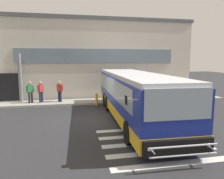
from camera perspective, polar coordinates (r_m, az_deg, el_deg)
The scene contains 10 objects.
ground_plane at distance 12.55m, azimuth -4.77°, elevation -7.91°, with size 80.00×90.00×0.02m, color #2B2B2D.
bay_paint_stripes at distance 9.15m, azimuth 11.35°, elevation -14.17°, with size 4.40×3.96×0.01m.
terminal_building at distance 23.59m, azimuth -9.76°, elevation 8.24°, with size 21.36×13.80×7.13m.
boarding_curb at distance 17.18m, azimuth -6.59°, elevation -3.28°, with size 23.56×2.00×0.15m, color #9E9B93.
entry_support_column at distance 17.89m, azimuth -23.91°, elevation 2.93°, with size 0.28×0.28×3.80m, color slate.
bus_main_foreground at distance 12.12m, azimuth 6.01°, elevation -1.98°, with size 3.33×11.42×2.70m.
passenger_near_column at distance 17.24m, azimuth -21.56°, elevation -0.37°, with size 0.56×0.34×1.68m.
passenger_by_doorway at distance 17.06m, azimuth -18.97°, elevation -0.32°, with size 0.43×0.46×1.68m.
passenger_at_curb_edge at distance 16.97m, azimuth -14.13°, elevation -0.05°, with size 0.52×0.51×1.68m.
safety_bollard_yellow at distance 15.99m, azimuth -4.26°, elevation -2.73°, with size 0.18×0.18×0.90m, color yellow.
Camera 1 is at (-1.33, -12.00, 3.44)m, focal length 33.29 mm.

